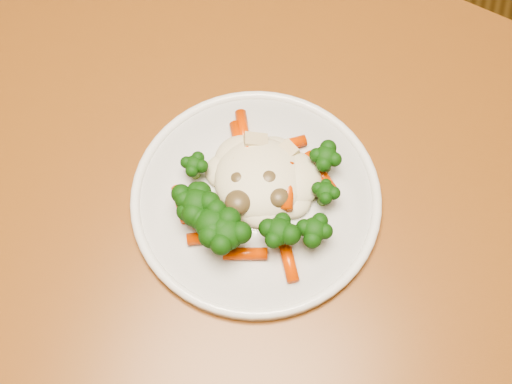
% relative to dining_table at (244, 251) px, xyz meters
% --- Properties ---
extents(dining_table, '(1.28, 1.00, 0.75)m').
position_rel_dining_table_xyz_m(dining_table, '(0.00, 0.00, 0.00)').
color(dining_table, brown).
rests_on(dining_table, ground).
extents(plate, '(0.25, 0.25, 0.01)m').
position_rel_dining_table_xyz_m(plate, '(0.01, 0.02, 0.11)').
color(plate, white).
rests_on(plate, dining_table).
extents(meal, '(0.17, 0.18, 0.05)m').
position_rel_dining_table_xyz_m(meal, '(0.01, 0.00, 0.14)').
color(meal, beige).
rests_on(meal, plate).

